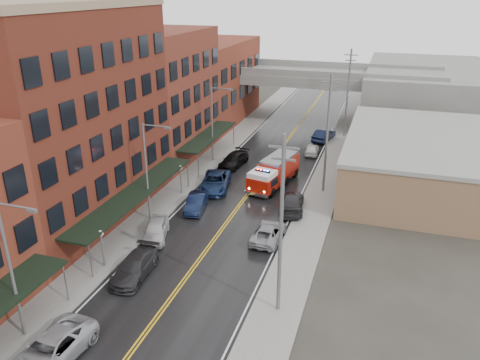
% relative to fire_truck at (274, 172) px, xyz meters
% --- Properties ---
extents(road, '(11.00, 160.00, 0.02)m').
position_rel_fire_truck_xyz_m(road, '(-1.93, -5.07, -1.55)').
color(road, black).
rests_on(road, ground).
extents(sidewalk_left, '(3.00, 160.00, 0.15)m').
position_rel_fire_truck_xyz_m(sidewalk_left, '(-9.23, -5.07, -1.48)').
color(sidewalk_left, slate).
rests_on(sidewalk_left, ground).
extents(sidewalk_right, '(3.00, 160.00, 0.15)m').
position_rel_fire_truck_xyz_m(sidewalk_right, '(5.37, -5.07, -1.48)').
color(sidewalk_right, slate).
rests_on(sidewalk_right, ground).
extents(curb_left, '(0.30, 160.00, 0.15)m').
position_rel_fire_truck_xyz_m(curb_left, '(-7.58, -5.07, -1.48)').
color(curb_left, gray).
rests_on(curb_left, ground).
extents(curb_right, '(0.30, 160.00, 0.15)m').
position_rel_fire_truck_xyz_m(curb_right, '(3.72, -5.07, -1.48)').
color(curb_right, gray).
rests_on(curb_right, ground).
extents(brick_building_b, '(9.00, 20.00, 18.00)m').
position_rel_fire_truck_xyz_m(brick_building_b, '(-15.23, -12.07, 7.44)').
color(brick_building_b, '#5D2718').
rests_on(brick_building_b, ground).
extents(brick_building_c, '(9.00, 15.00, 15.00)m').
position_rel_fire_truck_xyz_m(brick_building_c, '(-15.23, 5.43, 5.94)').
color(brick_building_c, maroon).
rests_on(brick_building_c, ground).
extents(brick_building_far, '(9.00, 20.00, 12.00)m').
position_rel_fire_truck_xyz_m(brick_building_far, '(-15.23, 22.93, 4.44)').
color(brick_building_far, brown).
rests_on(brick_building_far, ground).
extents(tan_building, '(14.00, 22.00, 5.00)m').
position_rel_fire_truck_xyz_m(tan_building, '(14.07, 4.93, 0.94)').
color(tan_building, '#816145').
rests_on(tan_building, ground).
extents(right_far_block, '(18.00, 30.00, 8.00)m').
position_rel_fire_truck_xyz_m(right_far_block, '(16.07, 34.93, 2.44)').
color(right_far_block, slate).
rests_on(right_far_block, ground).
extents(awning_1, '(2.60, 18.00, 3.09)m').
position_rel_fire_truck_xyz_m(awning_1, '(-9.42, -12.07, 1.43)').
color(awning_1, black).
rests_on(awning_1, ground).
extents(awning_2, '(2.60, 13.00, 3.09)m').
position_rel_fire_truck_xyz_m(awning_2, '(-9.42, 5.43, 1.43)').
color(awning_2, black).
rests_on(awning_2, ground).
extents(globe_lamp_1, '(0.44, 0.44, 3.12)m').
position_rel_fire_truck_xyz_m(globe_lamp_1, '(-8.33, -19.07, 0.75)').
color(globe_lamp_1, '#59595B').
rests_on(globe_lamp_1, ground).
extents(globe_lamp_2, '(0.44, 0.44, 3.12)m').
position_rel_fire_truck_xyz_m(globe_lamp_2, '(-8.33, -5.07, 0.75)').
color(globe_lamp_2, '#59595B').
rests_on(globe_lamp_2, ground).
extents(street_lamp_0, '(2.64, 0.22, 9.00)m').
position_rel_fire_truck_xyz_m(street_lamp_0, '(-8.48, -27.07, 3.63)').
color(street_lamp_0, '#59595B').
rests_on(street_lamp_0, ground).
extents(street_lamp_1, '(2.64, 0.22, 9.00)m').
position_rel_fire_truck_xyz_m(street_lamp_1, '(-8.48, -11.07, 3.63)').
color(street_lamp_1, '#59595B').
rests_on(street_lamp_1, ground).
extents(street_lamp_2, '(2.64, 0.22, 9.00)m').
position_rel_fire_truck_xyz_m(street_lamp_2, '(-8.48, 4.93, 3.63)').
color(street_lamp_2, '#59595B').
rests_on(street_lamp_2, ground).
extents(utility_pole_0, '(1.80, 0.24, 12.00)m').
position_rel_fire_truck_xyz_m(utility_pole_0, '(5.27, -20.07, 4.75)').
color(utility_pole_0, '#59595B').
rests_on(utility_pole_0, ground).
extents(utility_pole_1, '(1.80, 0.24, 12.00)m').
position_rel_fire_truck_xyz_m(utility_pole_1, '(5.27, -0.07, 4.75)').
color(utility_pole_1, '#59595B').
rests_on(utility_pole_1, ground).
extents(utility_pole_2, '(1.80, 0.24, 12.00)m').
position_rel_fire_truck_xyz_m(utility_pole_2, '(5.27, 19.93, 4.75)').
color(utility_pole_2, '#59595B').
rests_on(utility_pole_2, ground).
extents(overpass, '(40.00, 10.00, 7.50)m').
position_rel_fire_truck_xyz_m(overpass, '(-1.93, 26.93, 4.43)').
color(overpass, slate).
rests_on(overpass, ground).
extents(fire_truck, '(4.37, 8.23, 2.88)m').
position_rel_fire_truck_xyz_m(fire_truck, '(0.00, 0.00, 0.00)').
color(fire_truck, '#981207').
rests_on(fire_truck, ground).
extents(parked_car_left_2, '(3.05, 6.08, 1.65)m').
position_rel_fire_truck_xyz_m(parked_car_left_2, '(-5.77, -28.40, -0.73)').
color(parked_car_left_2, '#9FA0A7').
rests_on(parked_car_left_2, ground).
extents(parked_car_left_3, '(2.48, 5.36, 1.52)m').
position_rel_fire_truck_xyz_m(parked_car_left_3, '(-5.56, -19.37, -0.80)').
color(parked_car_left_3, '#272729').
rests_on(parked_car_left_3, ground).
extents(parked_car_left_4, '(3.17, 4.93, 1.56)m').
position_rel_fire_truck_xyz_m(parked_car_left_4, '(-6.70, -13.87, -0.78)').
color(parked_car_left_4, '#BBBBBB').
rests_on(parked_car_left_4, ground).
extents(parked_car_left_5, '(2.30, 4.68, 1.48)m').
position_rel_fire_truck_xyz_m(parked_car_left_5, '(-5.53, -7.87, -0.82)').
color(parked_car_left_5, black).
rests_on(parked_car_left_5, ground).
extents(parked_car_left_6, '(3.87, 6.38, 1.65)m').
position_rel_fire_truck_xyz_m(parked_car_left_6, '(-5.53, -2.79, -0.73)').
color(parked_car_left_6, '#122245').
rests_on(parked_car_left_6, ground).
extents(parked_car_left_7, '(2.70, 5.49, 1.54)m').
position_rel_fire_truck_xyz_m(parked_car_left_7, '(-5.81, 4.13, -0.79)').
color(parked_car_left_7, black).
rests_on(parked_car_left_7, ground).
extents(parked_car_right_0, '(2.39, 4.97, 1.36)m').
position_rel_fire_truck_xyz_m(parked_car_right_0, '(2.34, -11.27, -0.88)').
color(parked_car_right_0, gray).
rests_on(parked_car_right_0, ground).
extents(parked_car_right_1, '(3.02, 5.71, 1.58)m').
position_rel_fire_truck_xyz_m(parked_car_right_1, '(3.07, -5.27, -0.77)').
color(parked_car_right_1, black).
rests_on(parked_car_right_1, ground).
extents(parked_car_right_2, '(1.86, 4.01, 1.33)m').
position_rel_fire_truck_xyz_m(parked_car_right_2, '(2.20, 11.13, -0.90)').
color(parked_car_right_2, white).
rests_on(parked_car_right_2, ground).
extents(parked_car_right_3, '(2.75, 5.26, 1.65)m').
position_rel_fire_truck_xyz_m(parked_car_right_3, '(2.81, 17.13, -0.73)').
color(parked_car_right_3, black).
rests_on(parked_car_right_3, ground).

